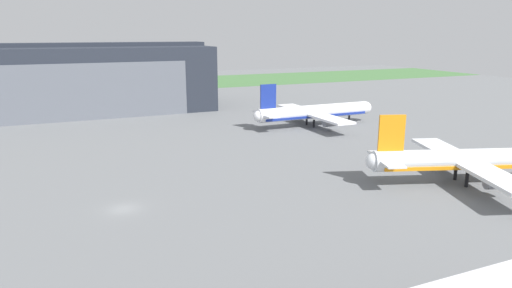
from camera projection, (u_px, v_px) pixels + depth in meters
name	position (u px, v px, depth m)	size (l,w,h in m)	color
ground_plane	(123.00, 209.00, 63.60)	(440.00, 440.00, 0.00)	slate
grass_field_strip	(76.00, 87.00, 204.48)	(440.00, 56.00, 0.08)	#436F3D
maintenance_hangar	(69.00, 79.00, 139.20)	(84.91, 34.51, 21.10)	#232833
airliner_far_right	(315.00, 112.00, 119.55)	(35.68, 31.22, 11.63)	white
airliner_near_left	(470.00, 160.00, 73.64)	(33.58, 31.22, 11.62)	silver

